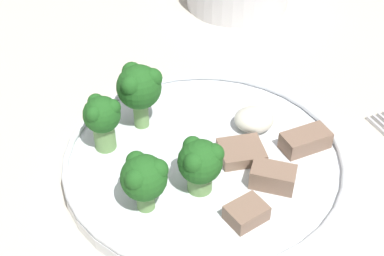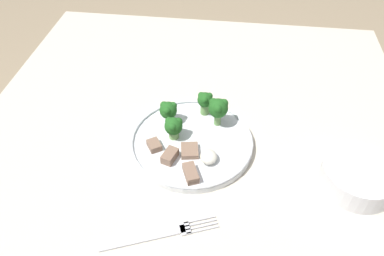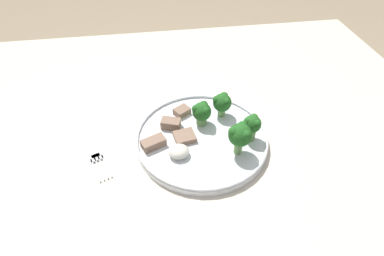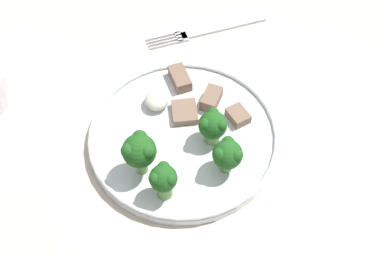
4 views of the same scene
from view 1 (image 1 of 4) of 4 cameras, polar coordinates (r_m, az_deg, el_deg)
name	(u,v)px [view 1 (image 1 of 4)]	position (r m, az deg, el deg)	size (l,w,h in m)	color
table	(215,238)	(0.56, 2.45, -11.68)	(1.09, 0.95, 0.73)	beige
dinner_plate	(204,159)	(0.48, 1.34, -3.37)	(0.25, 0.25, 0.02)	white
broccoli_floret_near_rim_left	(144,177)	(0.41, -5.16, -5.27)	(0.04, 0.04, 0.05)	#709E56
broccoli_floret_center_left	(139,87)	(0.49, -5.68, 4.38)	(0.04, 0.04, 0.06)	#709E56
broccoli_floret_back_left	(200,162)	(0.43, 0.87, -3.68)	(0.04, 0.04, 0.05)	#709E56
broccoli_floret_front_left	(102,117)	(0.47, -9.57, 1.15)	(0.03, 0.03, 0.05)	#709E56
meat_slice_front_slice	(305,140)	(0.49, 12.00, -1.31)	(0.05, 0.04, 0.02)	#846651
meat_slice_middle_slice	(241,150)	(0.48, 5.26, -2.37)	(0.04, 0.04, 0.01)	#846651
meat_slice_rear_slice	(246,213)	(0.42, 5.82, -9.00)	(0.04, 0.04, 0.01)	#846651
meat_slice_edge_slice	(273,177)	(0.45, 8.63, -5.17)	(0.04, 0.03, 0.02)	#846651
sauce_dollop	(254,119)	(0.50, 6.63, 0.92)	(0.04, 0.03, 0.02)	silver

